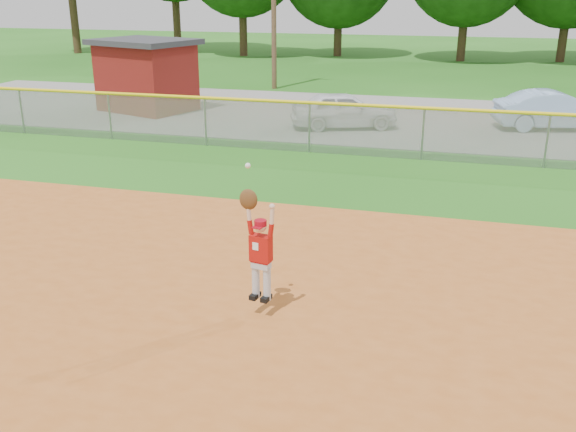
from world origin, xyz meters
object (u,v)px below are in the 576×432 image
object	(u,v)px
car_blue	(555,110)
ballplayer	(259,246)
car_white_a	(344,110)
utility_shed	(146,75)

from	to	relation	value
car_blue	ballplayer	distance (m)	16.54
car_blue	car_white_a	bearing A→B (deg)	89.61
car_white_a	car_blue	size ratio (longest dim) A/B	0.93
car_white_a	utility_shed	xyz separation A→B (m)	(-8.20, 1.27, 0.77)
utility_shed	car_blue	bearing A→B (deg)	1.60
utility_shed	ballplayer	distance (m)	17.84
ballplayer	car_blue	bearing A→B (deg)	69.63
car_blue	ballplayer	bearing A→B (deg)	145.76
car_blue	ballplayer	world-z (taller)	ballplayer
car_white_a	utility_shed	bearing A→B (deg)	60.49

